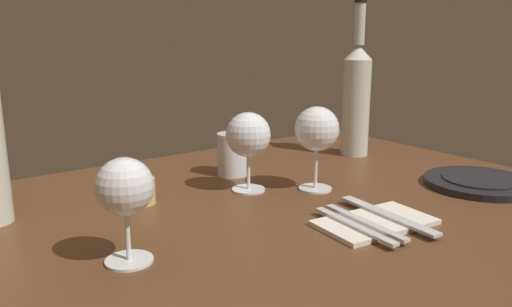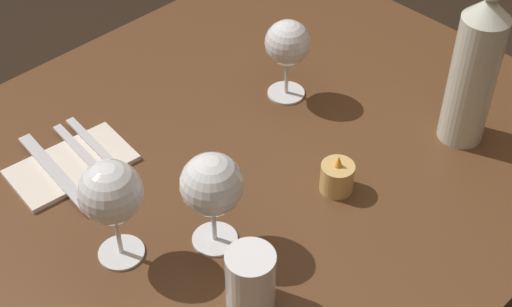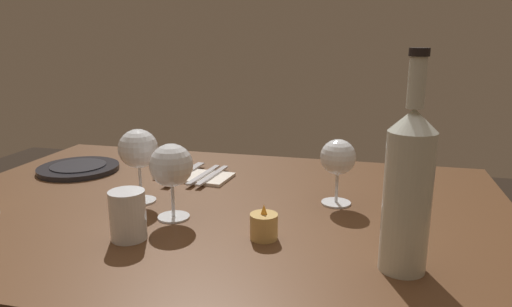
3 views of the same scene
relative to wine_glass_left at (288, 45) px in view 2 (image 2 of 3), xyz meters
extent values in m
cube|color=#56351E|center=(0.26, 0.07, -0.12)|extent=(1.30, 0.90, 0.04)
cylinder|color=#412816|center=(-0.32, -0.31, -0.49)|extent=(0.06, 0.06, 0.70)
cylinder|color=white|center=(0.00, 0.00, -0.10)|extent=(0.07, 0.07, 0.00)
cylinder|color=white|center=(0.00, 0.00, -0.06)|extent=(0.01, 0.01, 0.07)
sphere|color=white|center=(0.00, 0.00, 0.00)|extent=(0.08, 0.08, 0.08)
cylinder|color=#42070F|center=(0.00, 0.00, 0.00)|extent=(0.06, 0.06, 0.01)
cylinder|color=white|center=(0.43, 0.09, -0.10)|extent=(0.07, 0.07, 0.00)
cylinder|color=white|center=(0.43, 0.09, -0.06)|extent=(0.01, 0.01, 0.08)
sphere|color=white|center=(0.43, 0.09, 0.02)|extent=(0.09, 0.09, 0.09)
cylinder|color=#42070F|center=(0.43, 0.09, 0.02)|extent=(0.07, 0.07, 0.03)
cylinder|color=white|center=(0.32, 0.17, -0.10)|extent=(0.07, 0.07, 0.00)
cylinder|color=white|center=(0.32, 0.17, -0.06)|extent=(0.01, 0.01, 0.07)
sphere|color=white|center=(0.32, 0.17, 0.01)|extent=(0.09, 0.09, 0.09)
cylinder|color=#42070F|center=(0.32, 0.17, 0.00)|extent=(0.07, 0.07, 0.02)
cylinder|color=silver|center=(-0.13, 0.28, 0.01)|extent=(0.07, 0.07, 0.23)
cone|color=silver|center=(-0.13, 0.28, 0.14)|extent=(0.07, 0.07, 0.04)
cylinder|color=white|center=(0.36, 0.28, -0.06)|extent=(0.07, 0.07, 0.09)
cylinder|color=silver|center=(0.36, 0.28, -0.07)|extent=(0.06, 0.06, 0.05)
cylinder|color=#DBB266|center=(0.12, 0.22, -0.08)|extent=(0.05, 0.05, 0.05)
cylinder|color=white|center=(0.12, 0.22, -0.09)|extent=(0.04, 0.04, 0.03)
cone|color=#F99E2D|center=(0.12, 0.22, -0.05)|extent=(0.01, 0.01, 0.02)
cube|color=silver|center=(0.38, -0.11, -0.10)|extent=(0.20, 0.13, 0.01)
cube|color=silver|center=(0.35, -0.11, -0.09)|extent=(0.03, 0.18, 0.00)
cube|color=silver|center=(0.33, -0.11, -0.09)|extent=(0.03, 0.18, 0.00)
cube|color=silver|center=(0.41, -0.11, -0.09)|extent=(0.04, 0.21, 0.00)
camera|label=1|loc=(-0.24, -0.63, 0.21)|focal=35.93mm
camera|label=2|loc=(0.79, 0.72, 0.73)|focal=53.45mm
camera|label=3|loc=(-0.06, 1.00, 0.26)|focal=32.57mm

